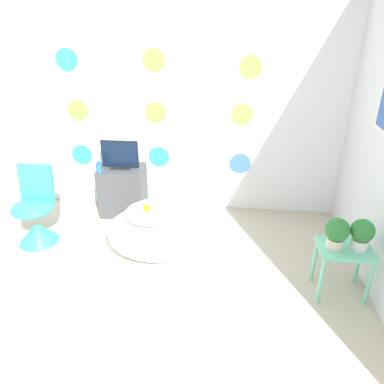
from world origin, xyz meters
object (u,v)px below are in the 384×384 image
object	(u,v)px
bathtub	(154,233)
chair	(36,219)
tv	(120,156)
vase	(99,167)
potted_plant_right	(362,233)
potted_plant_left	(337,232)

from	to	relation	value
bathtub	chair	xyz separation A→B (m)	(-1.22, 0.14, 0.00)
chair	tv	xyz separation A→B (m)	(0.71, 0.67, 0.44)
vase	bathtub	bearing A→B (deg)	-43.54
tv	potted_plant_right	size ratio (longest dim) A/B	1.56
bathtub	vase	xyz separation A→B (m)	(-0.70, 0.67, 0.36)
bathtub	tv	distance (m)	1.05
chair	potted_plant_left	bearing A→B (deg)	-10.40
bathtub	chair	bearing A→B (deg)	173.48
tv	chair	bearing A→B (deg)	-136.93
tv	vase	size ratio (longest dim) A/B	3.20
vase	tv	bearing A→B (deg)	35.56
bathtub	potted_plant_right	size ratio (longest dim) A/B	3.36
chair	potted_plant_right	size ratio (longest dim) A/B	2.99
bathtub	potted_plant_left	size ratio (longest dim) A/B	3.34
chair	potted_plant_right	distance (m)	2.99
tv	potted_plant_right	world-z (taller)	tv
potted_plant_right	potted_plant_left	bearing A→B (deg)	-178.59
chair	potted_plant_right	xyz separation A→B (m)	(2.93, -0.50, 0.34)
chair	potted_plant_left	world-z (taller)	chair
potted_plant_left	tv	bearing A→B (deg)	150.00
bathtub	potted_plant_right	world-z (taller)	potted_plant_right
chair	potted_plant_right	world-z (taller)	chair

